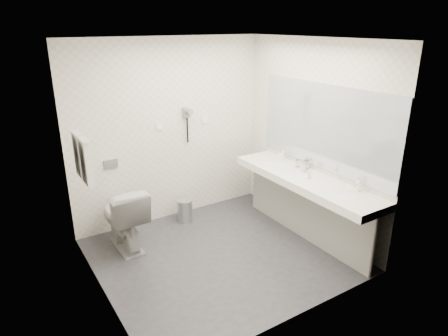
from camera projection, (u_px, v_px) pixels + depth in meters
floor at (220, 255)px, 4.85m from camera, size 2.80×2.80×0.00m
ceiling at (219, 39)px, 3.99m from camera, size 2.80×2.80×0.00m
wall_back at (170, 132)px, 5.45m from camera, size 2.80×0.00×2.80m
wall_front at (301, 199)px, 3.39m from camera, size 2.80×0.00×2.80m
wall_left at (92, 183)px, 3.71m from camera, size 0.00×2.60×2.60m
wall_right at (312, 139)px, 5.12m from camera, size 0.00×2.60×2.60m
vanity_counter at (305, 180)px, 4.98m from camera, size 0.55×2.20×0.10m
vanity_panel at (304, 211)px, 5.14m from camera, size 0.03×2.15×0.75m
vanity_post_near at (372, 246)px, 4.33m from camera, size 0.06×0.06×0.75m
vanity_post_far at (257, 184)px, 5.98m from camera, size 0.06×0.06×0.75m
mirror at (324, 127)px, 4.89m from camera, size 0.02×2.20×1.05m
basin_near at (346, 196)px, 4.45m from camera, size 0.40×0.31×0.05m
basin_far at (272, 163)px, 5.48m from camera, size 0.40×0.31×0.05m
faucet_near at (358, 185)px, 4.52m from camera, size 0.04×0.04×0.15m
faucet_far at (283, 155)px, 5.55m from camera, size 0.04×0.04×0.15m
soap_bottle_a at (304, 168)px, 5.10m from camera, size 0.07×0.07×0.12m
soap_bottle_c at (309, 174)px, 4.90m from camera, size 0.05×0.05×0.10m
glass_left at (306, 165)px, 5.21m from camera, size 0.09×0.09×0.12m
glass_right at (298, 163)px, 5.29m from camera, size 0.06×0.06×0.10m
toilet at (123, 217)px, 4.90m from camera, size 0.46×0.81×0.82m
flush_plate at (111, 164)px, 5.11m from camera, size 0.18×0.02×0.12m
pedal_bin at (185, 211)px, 5.63m from camera, size 0.23×0.23×0.31m
bin_lid at (184, 200)px, 5.57m from camera, size 0.22×0.22×0.02m
towel_rail at (79, 138)px, 4.07m from camera, size 0.02×0.62×0.02m
towel_near at (86, 162)px, 4.04m from camera, size 0.07×0.24×0.48m
towel_far at (79, 154)px, 4.26m from camera, size 0.07×0.24×0.48m
dryer_cradle at (186, 112)px, 5.46m from camera, size 0.10×0.04×0.14m
dryer_barrel at (189, 111)px, 5.40m from camera, size 0.08×0.14×0.08m
dryer_cord at (187, 130)px, 5.54m from camera, size 0.02×0.02×0.35m
switch_plate_a at (159, 126)px, 5.33m from camera, size 0.09×0.02×0.09m
switch_plate_b at (205, 120)px, 5.68m from camera, size 0.09×0.02×0.09m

